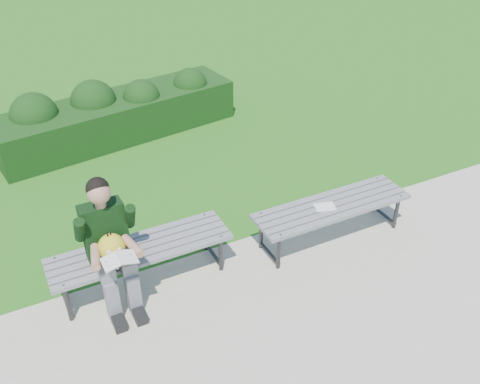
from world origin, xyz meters
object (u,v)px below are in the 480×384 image
(hedge, at_px, (113,113))
(seated_boy, at_px, (109,242))
(bench_right, at_px, (332,209))
(bench_left, at_px, (141,252))
(paper_sheet, at_px, (325,207))

(hedge, relative_size, seated_boy, 2.81)
(bench_right, bearing_deg, hedge, 112.40)
(hedge, distance_m, seated_boy, 3.55)
(bench_left, relative_size, seated_boy, 1.37)
(bench_right, distance_m, paper_sheet, 0.12)
(bench_left, bearing_deg, hedge, 79.08)
(hedge, xyz_separation_m, bench_right, (1.47, -3.56, 0.03))
(bench_left, xyz_separation_m, bench_right, (2.11, -0.25, 0.00))
(bench_right, bearing_deg, seated_boy, 176.43)
(bench_right, height_order, paper_sheet, bench_right)
(hedge, bearing_deg, seated_boy, -105.40)
(bench_right, bearing_deg, paper_sheet, 180.00)
(bench_right, relative_size, seated_boy, 1.37)
(hedge, xyz_separation_m, bench_left, (-0.64, -3.32, 0.03))
(bench_left, xyz_separation_m, paper_sheet, (2.01, -0.25, 0.06))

